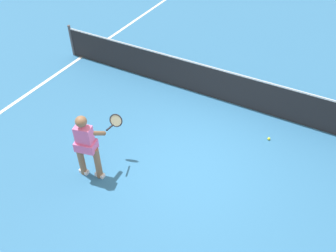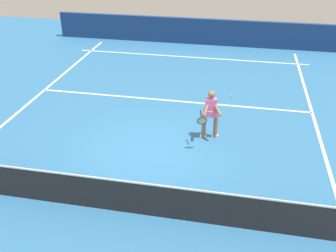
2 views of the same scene
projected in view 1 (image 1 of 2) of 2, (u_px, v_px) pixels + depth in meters
ground_plane at (190, 165)px, 7.45m from camera, size 28.55×28.55×0.00m
sideline_left_marking at (21, 98)px, 9.27m from camera, size 0.10×19.96×0.01m
court_net at (234, 88)px, 8.82m from camera, size 10.68×0.08×0.99m
tennis_player at (87, 144)px, 6.71m from camera, size 0.68×1.05×1.55m
tennis_ball_mid at (269, 139)px, 8.02m from camera, size 0.07×0.07×0.07m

